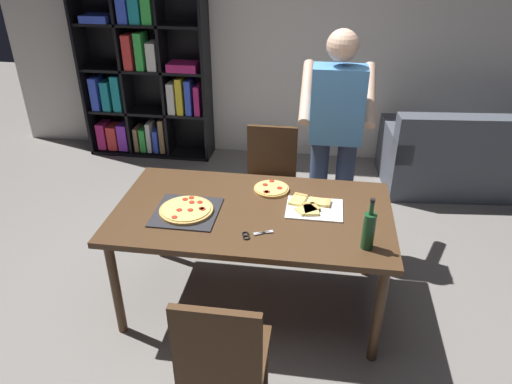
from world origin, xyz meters
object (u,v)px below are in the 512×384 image
chair_near_camera (222,355)px  couch (472,160)px  person_serving_pizza (335,133)px  chair_far_side (270,174)px  pepperoni_pizza_on_tray (186,211)px  kitchen_scissors (252,234)px  second_pizza_plain (271,189)px  wine_bottle (369,230)px  dining_table (253,219)px  bookshelf (144,74)px

chair_near_camera → couch: size_ratio=0.51×
couch → person_serving_pizza: (-1.40, -1.22, 0.70)m
chair_far_side → couch: bearing=27.8°
pepperoni_pizza_on_tray → kitchen_scissors: pepperoni_pizza_on_tray is taller
chair_far_side → second_pizza_plain: (0.09, -0.70, 0.25)m
wine_bottle → pepperoni_pizza_on_tray: bearing=169.1°
dining_table → chair_far_side: (0.00, 0.98, -0.17)m
chair_near_camera → person_serving_pizza: size_ratio=0.51×
chair_far_side → pepperoni_pizza_on_tray: chair_far_side is taller
dining_table → couch: 2.78m
couch → wine_bottle: (-1.21, -2.29, 0.57)m
chair_near_camera → pepperoni_pizza_on_tray: chair_near_camera is taller
kitchen_scissors → pepperoni_pizza_on_tray: bearing=157.1°
chair_far_side → pepperoni_pizza_on_tray: bearing=-110.9°
chair_near_camera → second_pizza_plain: bearing=86.0°
dining_table → bookshelf: 2.86m
couch → bookshelf: size_ratio=0.91×
dining_table → chair_far_side: 1.00m
dining_table → chair_near_camera: (-0.00, -0.98, -0.17)m
couch → kitchen_scissors: couch is taller
bookshelf → kitchen_scissors: bearing=-58.9°
dining_table → bookshelf: size_ratio=0.91×
kitchen_scissors → bookshelf: bearing=121.1°
dining_table → person_serving_pizza: size_ratio=1.01×
chair_near_camera → pepperoni_pizza_on_tray: size_ratio=2.24×
bookshelf → pepperoni_pizza_on_tray: bearing=-64.9°
bookshelf → person_serving_pizza: 2.63m
bookshelf → wine_bottle: bookshelf is taller
chair_far_side → person_serving_pizza: person_serving_pizza is taller
chair_near_camera → second_pizza_plain: 1.29m
dining_table → bookshelf: bearing=123.4°
person_serving_pizza → pepperoni_pizza_on_tray: (-0.91, -0.86, -0.23)m
kitchen_scissors → second_pizza_plain: size_ratio=0.81×
couch → pepperoni_pizza_on_tray: 3.15m
bookshelf → wine_bottle: (2.27, -2.69, -0.05)m
couch → bookshelf: bookshelf is taller
bookshelf → kitchen_scissors: (1.61, -2.66, -0.16)m
chair_near_camera → chair_far_side: (0.00, 1.97, 0.00)m
dining_table → couch: size_ratio=1.00×
couch → bookshelf: bearing=173.6°
pepperoni_pizza_on_tray → kitchen_scissors: bearing=-22.9°
chair_near_camera → kitchen_scissors: size_ratio=4.57×
dining_table → wine_bottle: 0.79m
chair_far_side → kitchen_scissors: 1.29m
couch → second_pizza_plain: bearing=-136.8°
chair_near_camera → chair_far_side: bearing=90.0°
couch → kitchen_scissors: size_ratio=9.01×
bookshelf → pepperoni_pizza_on_tray: size_ratio=4.86×
dining_table → second_pizza_plain: size_ratio=7.29×
wine_bottle → couch: bearing=62.3°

